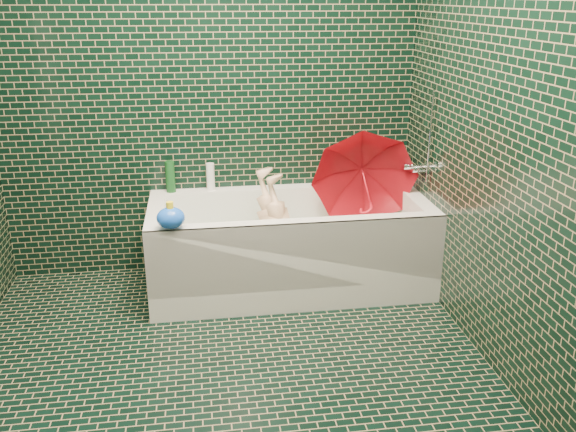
{
  "coord_description": "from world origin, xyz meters",
  "views": [
    {
      "loc": [
        -0.08,
        -2.43,
        1.74
      ],
      "look_at": [
        0.41,
        0.82,
        0.54
      ],
      "focal_mm": 38.0,
      "sensor_mm": 36.0,
      "label": 1
    }
  ],
  "objects": [
    {
      "name": "soap_bottle_b",
      "position": [
        1.14,
        1.36,
        0.55
      ],
      "size": [
        0.13,
        0.13,
        0.21
      ],
      "primitive_type": "imported",
      "rotation": [
        0.0,
        0.0,
        -0.39
      ],
      "color": "#4E1D70",
      "rests_on": "bathtub"
    },
    {
      "name": "floor",
      "position": [
        0.0,
        0.0,
        0.0
      ],
      "size": [
        2.8,
        2.8,
        0.0
      ],
      "primitive_type": "plane",
      "color": "black",
      "rests_on": "ground"
    },
    {
      "name": "wall_back",
      "position": [
        0.0,
        1.4,
        1.25
      ],
      "size": [
        2.8,
        0.0,
        2.8
      ],
      "primitive_type": "plane",
      "rotation": [
        1.57,
        0.0,
        0.0
      ],
      "color": "black",
      "rests_on": "floor"
    },
    {
      "name": "soap_bottle_a",
      "position": [
        1.21,
        1.34,
        0.55
      ],
      "size": [
        0.12,
        0.12,
        0.24
      ],
      "primitive_type": "imported",
      "rotation": [
        0.0,
        0.0,
        -0.41
      ],
      "color": "white",
      "rests_on": "bathtub"
    },
    {
      "name": "soap_bottle_c",
      "position": [
        1.12,
        1.32,
        0.55
      ],
      "size": [
        0.19,
        0.19,
        0.18
      ],
      "primitive_type": "imported",
      "rotation": [
        0.0,
        0.0,
        0.38
      ],
      "color": "#13441B",
      "rests_on": "bathtub"
    },
    {
      "name": "bottle_right_pump",
      "position": [
        1.2,
        1.36,
        0.64
      ],
      "size": [
        0.05,
        0.05,
        0.18
      ],
      "primitive_type": "cylinder",
      "rotation": [
        0.0,
        0.0,
        0.04
      ],
      "color": "silver",
      "rests_on": "bathtub"
    },
    {
      "name": "bottle_left_tall",
      "position": [
        -0.27,
        1.35,
        0.65
      ],
      "size": [
        0.07,
        0.07,
        0.2
      ],
      "primitive_type": "cylinder",
      "rotation": [
        0.0,
        0.0,
        0.16
      ],
      "color": "#13441B",
      "rests_on": "bathtub"
    },
    {
      "name": "bathtub",
      "position": [
        0.45,
        1.01,
        0.21
      ],
      "size": [
        1.7,
        0.75,
        0.55
      ],
      "color": "white",
      "rests_on": "floor"
    },
    {
      "name": "bottle_right_tall",
      "position": [
        1.05,
        1.35,
        0.67
      ],
      "size": [
        0.06,
        0.06,
        0.24
      ],
      "primitive_type": "cylinder",
      "rotation": [
        0.0,
        0.0,
        -0.03
      ],
      "color": "#13441B",
      "rests_on": "bathtub"
    },
    {
      "name": "rubber_duck",
      "position": [
        0.91,
        1.34,
        0.59
      ],
      "size": [
        0.11,
        0.09,
        0.08
      ],
      "rotation": [
        0.0,
        0.0,
        0.34
      ],
      "color": "yellow",
      "rests_on": "bathtub"
    },
    {
      "name": "umbrella",
      "position": [
        0.92,
        1.02,
        0.62
      ],
      "size": [
        0.9,
        0.8,
        0.89
      ],
      "primitive_type": "imported",
      "rotation": [
        0.22,
        -0.48,
        -0.24
      ],
      "color": "red",
      "rests_on": "bathtub"
    },
    {
      "name": "bath_mat",
      "position": [
        0.45,
        1.02,
        0.16
      ],
      "size": [
        1.35,
        0.47,
        0.01
      ],
      "primitive_type": "cube",
      "color": "#4AC727",
      "rests_on": "bathtub"
    },
    {
      "name": "wall_front",
      "position": [
        0.0,
        -1.4,
        1.25
      ],
      "size": [
        2.8,
        0.0,
        2.8
      ],
      "primitive_type": "plane",
      "rotation": [
        -1.57,
        0.0,
        0.0
      ],
      "color": "black",
      "rests_on": "floor"
    },
    {
      "name": "water",
      "position": [
        0.45,
        1.02,
        0.3
      ],
      "size": [
        1.48,
        0.53,
        0.0
      ],
      "primitive_type": "cube",
      "color": "silver",
      "rests_on": "bathtub"
    },
    {
      "name": "bottle_left_short",
      "position": [
        -0.01,
        1.35,
        0.64
      ],
      "size": [
        0.07,
        0.07,
        0.17
      ],
      "primitive_type": "cylinder",
      "rotation": [
        0.0,
        0.0,
        -0.36
      ],
      "color": "white",
      "rests_on": "bathtub"
    },
    {
      "name": "faucet",
      "position": [
        1.26,
        1.02,
        0.77
      ],
      "size": [
        0.18,
        0.19,
        0.55
      ],
      "color": "silver",
      "rests_on": "wall_right"
    },
    {
      "name": "wall_right",
      "position": [
        1.3,
        0.0,
        1.25
      ],
      "size": [
        0.0,
        2.8,
        2.8
      ],
      "primitive_type": "plane",
      "rotation": [
        1.57,
        0.0,
        -1.57
      ],
      "color": "black",
      "rests_on": "floor"
    },
    {
      "name": "child",
      "position": [
        0.4,
        0.99,
        0.31
      ],
      "size": [
        0.97,
        0.49,
        0.39
      ],
      "primitive_type": "imported",
      "rotation": [
        -1.37,
        0.0,
        -1.39
      ],
      "color": "#D3A984",
      "rests_on": "bathtub"
    },
    {
      "name": "bath_toy",
      "position": [
        -0.25,
        0.68,
        0.62
      ],
      "size": [
        0.19,
        0.18,
        0.15
      ],
      "rotation": [
        0.0,
        0.0,
        -0.43
      ],
      "color": "blue",
      "rests_on": "bathtub"
    }
  ]
}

